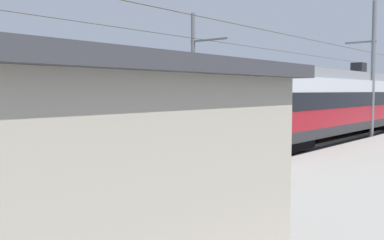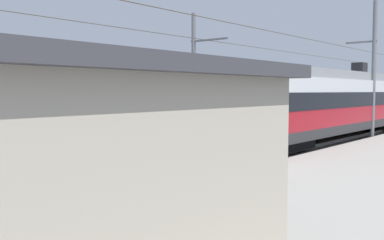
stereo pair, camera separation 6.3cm
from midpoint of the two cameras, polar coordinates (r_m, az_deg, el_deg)
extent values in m
plane|color=#565659|center=(14.61, 4.13, -7.26)|extent=(400.00, 400.00, 0.00)
cube|color=#A39E93|center=(12.52, 21.26, -8.58)|extent=(120.00, 7.15, 0.35)
cube|color=#5B5651|center=(15.17, 1.22, -6.60)|extent=(120.00, 3.00, 0.12)
cube|color=gray|center=(14.71, 3.40, -6.38)|extent=(120.00, 0.07, 0.16)
cube|color=gray|center=(15.60, -0.84, -5.79)|extent=(120.00, 0.07, 0.16)
cube|color=#5B5651|center=(18.42, -10.15, -4.80)|extent=(120.00, 3.00, 0.12)
cube|color=gray|center=(17.85, -8.69, -4.61)|extent=(120.00, 0.07, 0.16)
cube|color=gray|center=(18.95, -11.55, -4.15)|extent=(120.00, 0.07, 0.16)
cube|color=#2D2D30|center=(25.67, 18.67, -0.57)|extent=(22.20, 2.98, 0.45)
cube|color=maroon|center=(25.63, 18.70, 0.88)|extent=(22.20, 2.98, 0.85)
cube|color=black|center=(25.61, 18.74, 2.67)|extent=(22.20, 3.02, 0.75)
cube|color=silver|center=(25.60, 18.77, 4.24)|extent=(22.20, 2.98, 0.65)
cube|color=gray|center=(25.62, 18.80, 5.47)|extent=(21.90, 2.78, 0.45)
cube|color=black|center=(19.50, 11.17, -3.06)|extent=(2.80, 2.38, 0.42)
cube|color=black|center=(32.19, 23.16, -0.60)|extent=(2.80, 2.38, 0.42)
ellipsoid|color=maroon|center=(15.38, 2.59, 1.85)|extent=(1.80, 2.74, 2.25)
cube|color=black|center=(14.98, 1.42, 3.42)|extent=(0.16, 1.79, 1.19)
cube|color=black|center=(28.76, 21.27, 6.36)|extent=(0.90, 0.70, 0.70)
cube|color=#2D2D30|center=(41.17, 20.24, 0.99)|extent=(31.35, 2.95, 0.45)
cube|color=orange|center=(41.14, 20.26, 1.89)|extent=(31.35, 2.95, 0.85)
cube|color=black|center=(41.13, 20.29, 3.00)|extent=(31.35, 2.99, 0.75)
cube|color=silver|center=(41.13, 20.31, 3.98)|extent=(31.35, 2.95, 0.65)
cube|color=gray|center=(41.13, 20.33, 4.74)|extent=(31.05, 2.75, 0.45)
cube|color=black|center=(32.25, 14.30, -0.40)|extent=(2.80, 2.36, 0.42)
cube|color=black|center=(50.42, 24.01, 0.88)|extent=(2.80, 2.36, 0.42)
ellipsoid|color=orange|center=(26.47, 8.18, 2.65)|extent=(1.80, 2.71, 2.25)
cube|color=black|center=(26.04, 7.60, 3.57)|extent=(0.16, 1.77, 1.19)
cube|color=black|center=(45.59, 22.37, 5.31)|extent=(0.90, 0.70, 0.70)
cylinder|color=slate|center=(26.48, 22.91, 5.95)|extent=(0.24, 0.24, 7.84)
cube|color=slate|center=(26.82, 21.49, 9.53)|extent=(0.10, 1.76, 0.10)
cylinder|color=#473823|center=(27.05, 19.99, 8.99)|extent=(46.06, 0.02, 0.02)
cylinder|color=slate|center=(25.45, 0.28, 5.78)|extent=(0.24, 0.24, 7.34)
cube|color=slate|center=(24.89, 2.34, 10.52)|extent=(0.10, 2.59, 0.10)
cylinder|color=#473823|center=(24.18, 4.51, 10.11)|extent=(46.06, 0.02, 0.02)
cylinder|color=#59595B|center=(13.37, 8.99, -2.17)|extent=(0.08, 0.08, 2.15)
cube|color=silver|center=(13.30, 9.03, 1.37)|extent=(0.70, 0.06, 0.50)
cube|color=black|center=(13.29, 9.16, 1.37)|extent=(0.52, 0.01, 0.10)
cylinder|color=#383842|center=(9.32, -3.02, -8.90)|extent=(0.14, 0.14, 0.82)
cylinder|color=#383842|center=(9.43, -2.35, -8.74)|extent=(0.14, 0.14, 0.82)
ellipsoid|color=maroon|center=(9.24, -2.69, -4.46)|extent=(0.36, 0.22, 0.62)
sphere|color=tan|center=(9.19, -2.70, -1.68)|extent=(0.22, 0.22, 0.22)
cylinder|color=maroon|center=(9.09, -3.64, -4.92)|extent=(0.09, 0.09, 0.58)
cylinder|color=maroon|center=(9.41, -1.78, -4.62)|extent=(0.09, 0.09, 0.58)
cube|color=maroon|center=(10.06, 1.78, -9.60)|extent=(0.32, 0.18, 0.25)
torus|color=maroon|center=(10.02, 1.78, -8.63)|extent=(0.16, 0.02, 0.16)
cylinder|color=brown|center=(12.08, 11.04, -7.24)|extent=(0.40, 0.40, 0.32)
sphere|color=#33752D|center=(12.02, 11.06, -5.84)|extent=(0.47, 0.47, 0.47)
sphere|color=gold|center=(12.00, 11.06, -5.34)|extent=(0.26, 0.26, 0.26)
cube|color=#B7AD99|center=(4.81, -9.76, -10.06)|extent=(3.93, 2.06, 2.63)
cube|color=#3D3D42|center=(4.67, -9.95, 6.77)|extent=(4.33, 2.46, 0.16)
camera|label=1|loc=(0.03, -89.90, 0.01)|focal=40.44mm
camera|label=2|loc=(0.03, 90.10, -0.01)|focal=40.44mm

